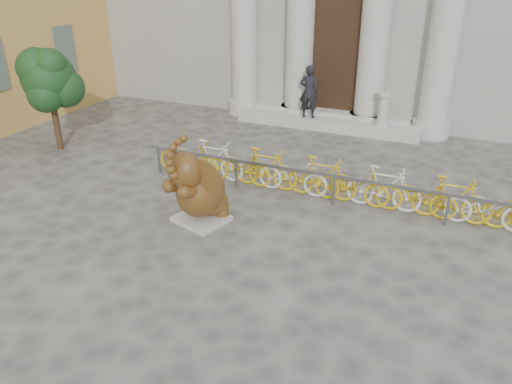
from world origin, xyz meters
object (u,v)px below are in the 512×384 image
at_px(tree, 49,79).
at_px(pedestrian, 309,91).
at_px(bike_rack, 336,180).
at_px(elephant_statue, 199,190).

bearing_deg(tree, pedestrian, 38.65).
bearing_deg(bike_rack, pedestrian, 114.85).
height_order(elephant_statue, pedestrian, pedestrian).
height_order(bike_rack, tree, tree).
bearing_deg(bike_rack, tree, 179.24).
xyz_separation_m(bike_rack, tree, (-8.29, 0.11, 1.54)).
xyz_separation_m(elephant_statue, bike_rack, (2.35, 2.15, -0.23)).
height_order(elephant_statue, bike_rack, elephant_statue).
bearing_deg(elephant_statue, pedestrian, 106.19).
bearing_deg(pedestrian, elephant_statue, 84.05).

